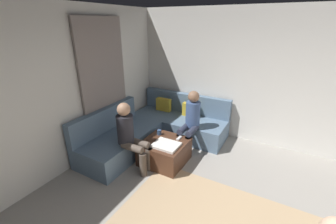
# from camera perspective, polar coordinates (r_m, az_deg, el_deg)

# --- Properties ---
(wall_back) EXTENTS (6.00, 0.12, 2.70)m
(wall_back) POSITION_cam_1_polar(r_m,az_deg,el_deg) (4.72, 26.10, 7.25)
(wall_back) COLOR silver
(wall_back) RESTS_ON ground_plane
(wall_left) EXTENTS (0.12, 6.00, 2.70)m
(wall_left) POSITION_cam_1_polar(r_m,az_deg,el_deg) (3.71, -31.54, 2.51)
(wall_left) COLOR silver
(wall_left) RESTS_ON ground_plane
(curtain_panel) EXTENTS (0.06, 1.10, 2.50)m
(curtain_panel) POSITION_cam_1_polar(r_m,az_deg,el_deg) (4.40, -16.16, 6.32)
(curtain_panel) COLOR gray
(curtain_panel) RESTS_ON ground_plane
(sectional_couch) EXTENTS (2.10, 2.55, 0.87)m
(sectional_couch) POSITION_cam_1_polar(r_m,az_deg,el_deg) (4.72, -3.33, -4.38)
(sectional_couch) COLOR slate
(sectional_couch) RESTS_ON ground_plane
(ottoman) EXTENTS (0.76, 0.76, 0.42)m
(ottoman) POSITION_cam_1_polar(r_m,az_deg,el_deg) (4.07, -0.88, -10.25)
(ottoman) COLOR #4C2D1E
(ottoman) RESTS_ON ground_plane
(folded_blanket) EXTENTS (0.44, 0.36, 0.04)m
(folded_blanket) POSITION_cam_1_polar(r_m,az_deg,el_deg) (3.81, -0.50, -8.59)
(folded_blanket) COLOR white
(folded_blanket) RESTS_ON ottoman
(coffee_mug) EXTENTS (0.08, 0.08, 0.10)m
(coffee_mug) POSITION_cam_1_polar(r_m,az_deg,el_deg) (4.17, -2.29, -5.29)
(coffee_mug) COLOR #334C72
(coffee_mug) RESTS_ON ottoman
(game_remote) EXTENTS (0.05, 0.15, 0.02)m
(game_remote) POSITION_cam_1_polar(r_m,az_deg,el_deg) (4.05, 2.89, -6.79)
(game_remote) COLOR white
(game_remote) RESTS_ON ottoman
(person_on_couch_back) EXTENTS (0.30, 0.60, 1.20)m
(person_on_couch_back) POSITION_cam_1_polar(r_m,az_deg,el_deg) (4.27, 5.91, -1.87)
(person_on_couch_back) COLOR #2D3347
(person_on_couch_back) RESTS_ON ground_plane
(person_on_couch_side) EXTENTS (0.60, 0.30, 1.20)m
(person_on_couch_side) POSITION_cam_1_polar(r_m,az_deg,el_deg) (3.74, -9.81, -5.75)
(person_on_couch_side) COLOR brown
(person_on_couch_side) RESTS_ON ground_plane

